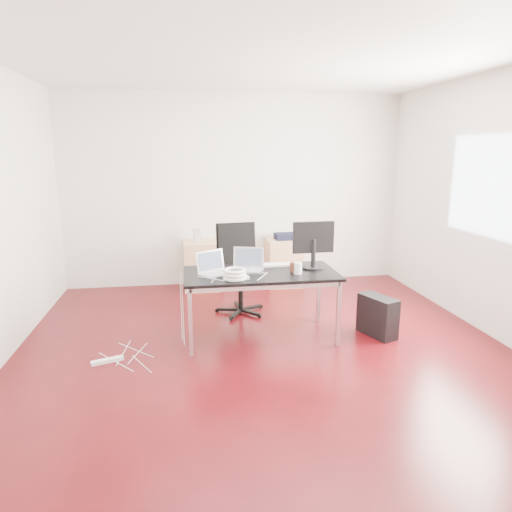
{
  "coord_description": "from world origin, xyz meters",
  "views": [
    {
      "loc": [
        -0.76,
        -4.26,
        1.97
      ],
      "look_at": [
        0.0,
        0.55,
        0.85
      ],
      "focal_mm": 32.0,
      "sensor_mm": 36.0,
      "label": 1
    }
  ],
  "objects": [
    {
      "name": "room_shell",
      "position": [
        0.04,
        0.0,
        1.4
      ],
      "size": [
        5.0,
        5.0,
        5.0
      ],
      "color": "#3D060A",
      "rests_on": "ground"
    },
    {
      "name": "desk",
      "position": [
        0.01,
        0.31,
        0.68
      ],
      "size": [
        1.6,
        0.8,
        0.73
      ],
      "color": "black",
      "rests_on": "ground"
    },
    {
      "name": "office_chair",
      "position": [
        -0.11,
        1.19,
        0.61
      ],
      "size": [
        0.52,
        0.54,
        1.08
      ],
      "rotation": [
        0.0,
        0.0,
        0.1
      ],
      "color": "black",
      "rests_on": "ground"
    },
    {
      "name": "filing_cabinet_left",
      "position": [
        -0.54,
        2.23,
        0.35
      ],
      "size": [
        0.5,
        0.5,
        0.7
      ],
      "primitive_type": "cube",
      "color": "tan",
      "rests_on": "ground"
    },
    {
      "name": "filing_cabinet_right",
      "position": [
        0.68,
        2.23,
        0.35
      ],
      "size": [
        0.5,
        0.5,
        0.7
      ],
      "primitive_type": "cube",
      "color": "tan",
      "rests_on": "ground"
    },
    {
      "name": "pc_tower",
      "position": [
        1.28,
        0.16,
        0.22
      ],
      "size": [
        0.35,
        0.49,
        0.44
      ],
      "primitive_type": "cube",
      "rotation": [
        0.0,
        0.0,
        0.37
      ],
      "color": "black",
      "rests_on": "ground"
    },
    {
      "name": "wastebasket",
      "position": [
        -0.34,
        2.25,
        0.14
      ],
      "size": [
        0.32,
        0.32,
        0.28
      ],
      "primitive_type": "cylinder",
      "rotation": [
        0.0,
        0.0,
        0.42
      ],
      "color": "black",
      "rests_on": "ground"
    },
    {
      "name": "power_strip",
      "position": [
        -1.54,
        -0.06,
        0.02
      ],
      "size": [
        0.3,
        0.16,
        0.04
      ],
      "primitive_type": "cube",
      "rotation": [
        0.0,
        0.0,
        0.34
      ],
      "color": "white",
      "rests_on": "ground"
    },
    {
      "name": "laptop_left",
      "position": [
        -0.48,
        0.31,
        0.79
      ],
      "size": [
        0.41,
        0.39,
        0.23
      ],
      "rotation": [
        0.0,
        0.0,
        0.53
      ],
      "color": "silver",
      "rests_on": "desk"
    },
    {
      "name": "laptop_right",
      "position": [
        -0.11,
        0.41,
        0.79
      ],
      "size": [
        0.39,
        0.34,
        0.23
      ],
      "rotation": [
        0.0,
        0.0,
        -0.29
      ],
      "color": "silver",
      "rests_on": "desk"
    },
    {
      "name": "monitor",
      "position": [
        0.6,
        0.4,
        1.01
      ],
      "size": [
        0.45,
        0.26,
        0.51
      ],
      "rotation": [
        0.0,
        0.0,
        0.04
      ],
      "color": "black",
      "rests_on": "desk"
    },
    {
      "name": "keyboard",
      "position": [
        0.24,
        0.55,
        0.74
      ],
      "size": [
        0.44,
        0.15,
        0.02
      ],
      "primitive_type": "cube",
      "rotation": [
        0.0,
        0.0,
        -0.01
      ],
      "color": "white",
      "rests_on": "desk"
    },
    {
      "name": "cup_white",
      "position": [
        0.38,
        0.18,
        0.79
      ],
      "size": [
        0.11,
        0.11,
        0.12
      ],
      "primitive_type": "cylinder",
      "rotation": [
        0.0,
        0.0,
        -0.41
      ],
      "color": "white",
      "rests_on": "desk"
    },
    {
      "name": "cup_brown",
      "position": [
        0.35,
        0.27,
        0.78
      ],
      "size": [
        0.09,
        0.09,
        0.1
      ],
      "primitive_type": "cylinder",
      "rotation": [
        0.0,
        0.0,
        -0.25
      ],
      "color": "#582B1E",
      "rests_on": "desk"
    },
    {
      "name": "cable_coil",
      "position": [
        -0.29,
        0.08,
        0.78
      ],
      "size": [
        0.24,
        0.24,
        0.11
      ],
      "rotation": [
        0.0,
        0.0,
        0.02
      ],
      "color": "white",
      "rests_on": "desk"
    },
    {
      "name": "power_adapter",
      "position": [
        -0.18,
        0.08,
        0.74
      ],
      "size": [
        0.08,
        0.08,
        0.03
      ],
      "primitive_type": "cube",
      "rotation": [
        0.0,
        0.0,
        0.24
      ],
      "color": "white",
      "rests_on": "desk"
    },
    {
      "name": "speaker",
      "position": [
        -0.59,
        2.25,
        0.79
      ],
      "size": [
        0.1,
        0.09,
        0.18
      ],
      "primitive_type": "cube",
      "rotation": [
        0.0,
        0.0,
        0.14
      ],
      "color": "#9E9E9E",
      "rests_on": "filing_cabinet_left"
    },
    {
      "name": "navy_garment",
      "position": [
        0.7,
        2.21,
        0.74
      ],
      "size": [
        0.31,
        0.25,
        0.09
      ],
      "primitive_type": "cube",
      "rotation": [
        0.0,
        0.0,
        0.05
      ],
      "color": "black",
      "rests_on": "filing_cabinet_right"
    }
  ]
}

